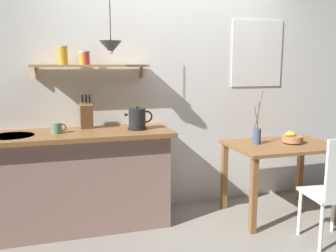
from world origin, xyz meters
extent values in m
plane|color=gray|center=(0.00, 0.00, 0.00)|extent=(14.00, 14.00, 0.00)
cube|color=white|center=(0.20, 0.65, 1.35)|extent=(6.80, 0.10, 2.70)
cube|color=white|center=(1.03, 0.59, 1.65)|extent=(0.61, 0.01, 0.72)
cube|color=silver|center=(1.03, 0.60, 1.65)|extent=(0.55, 0.01, 0.66)
cube|color=gray|center=(-1.00, 0.32, 0.44)|extent=(1.74, 0.52, 0.89)
cube|color=brown|center=(-1.00, 0.30, 0.91)|extent=(1.83, 0.63, 0.04)
cylinder|color=#B7BABF|center=(-1.50, 0.28, 0.92)|extent=(0.38, 0.38, 0.01)
cube|color=tan|center=(-0.79, 0.49, 1.52)|extent=(1.10, 0.18, 0.02)
cube|color=#99754C|center=(-1.29, 0.57, 1.46)|extent=(0.02, 0.06, 0.12)
cube|color=#99754C|center=(-0.29, 0.57, 1.46)|extent=(0.02, 0.06, 0.12)
cylinder|color=gold|center=(-1.04, 0.49, 1.61)|extent=(0.09, 0.09, 0.16)
cylinder|color=silver|center=(-1.04, 0.49, 1.70)|extent=(0.09, 0.09, 0.01)
cylinder|color=gold|center=(-0.86, 0.49, 1.59)|extent=(0.09, 0.09, 0.11)
cylinder|color=silver|center=(-0.86, 0.49, 1.64)|extent=(0.09, 0.09, 0.01)
cylinder|color=#BC4238|center=(-0.84, 0.49, 1.59)|extent=(0.09, 0.09, 0.12)
cylinder|color=silver|center=(-0.84, 0.49, 1.66)|extent=(0.10, 0.10, 0.01)
cube|color=brown|center=(1.03, 0.04, 0.73)|extent=(1.04, 0.72, 0.03)
cube|color=brown|center=(0.56, -0.26, 0.36)|extent=(0.06, 0.06, 0.71)
cube|color=brown|center=(0.56, 0.35, 0.36)|extent=(0.06, 0.06, 0.71)
cube|color=brown|center=(1.50, 0.35, 0.36)|extent=(0.06, 0.06, 0.71)
cube|color=white|center=(1.10, -0.59, 0.44)|extent=(0.44, 0.43, 0.03)
cylinder|color=white|center=(1.29, -0.45, 0.21)|extent=(0.03, 0.03, 0.42)
cylinder|color=white|center=(0.95, -0.41, 0.21)|extent=(0.03, 0.03, 0.42)
cylinder|color=white|center=(0.92, -0.74, 0.21)|extent=(0.03, 0.03, 0.42)
cylinder|color=#BC704C|center=(1.15, 0.04, 0.75)|extent=(0.10, 0.10, 0.01)
cylinder|color=#BC704C|center=(1.15, 0.04, 0.79)|extent=(0.21, 0.21, 0.06)
ellipsoid|color=yellow|center=(1.13, 0.04, 0.84)|extent=(0.13, 0.09, 0.04)
sphere|color=#8EA84C|center=(1.14, 0.08, 0.84)|extent=(0.06, 0.06, 0.06)
cylinder|color=#475675|center=(0.79, 0.12, 0.82)|extent=(0.08, 0.08, 0.15)
cylinder|color=brown|center=(0.78, 0.13, 1.02)|extent=(0.05, 0.01, 0.23)
cylinder|color=brown|center=(0.79, 0.11, 1.03)|extent=(0.01, 0.02, 0.26)
cylinder|color=brown|center=(0.80, 0.12, 1.09)|extent=(0.09, 0.02, 0.37)
cylinder|color=black|center=(-0.40, 0.27, 0.94)|extent=(0.18, 0.18, 0.02)
cylinder|color=#232326|center=(-0.40, 0.27, 1.04)|extent=(0.16, 0.16, 0.18)
sphere|color=black|center=(-0.40, 0.27, 1.14)|extent=(0.02, 0.02, 0.02)
cone|color=#232326|center=(-0.49, 0.27, 1.07)|extent=(0.04, 0.04, 0.04)
torus|color=black|center=(-0.31, 0.27, 1.05)|extent=(0.12, 0.02, 0.12)
cube|color=brown|center=(-0.85, 0.46, 1.06)|extent=(0.12, 0.17, 0.25)
cylinder|color=black|center=(-0.88, 0.43, 1.22)|extent=(0.02, 0.03, 0.08)
cylinder|color=black|center=(-0.85, 0.43, 1.22)|extent=(0.02, 0.03, 0.08)
cylinder|color=black|center=(-0.82, 0.43, 1.22)|extent=(0.02, 0.03, 0.08)
cylinder|color=slate|center=(-1.13, 0.28, 0.98)|extent=(0.10, 0.10, 0.10)
torus|color=slate|center=(-1.07, 0.28, 0.98)|extent=(0.07, 0.01, 0.07)
cylinder|color=black|center=(-0.63, 0.28, 1.98)|extent=(0.01, 0.01, 0.47)
cone|color=#4C5156|center=(-0.63, 0.28, 1.69)|extent=(0.20, 0.20, 0.11)
sphere|color=white|center=(-0.63, 0.28, 1.65)|extent=(0.04, 0.04, 0.04)
camera|label=1|loc=(-1.09, -3.09, 1.55)|focal=39.25mm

